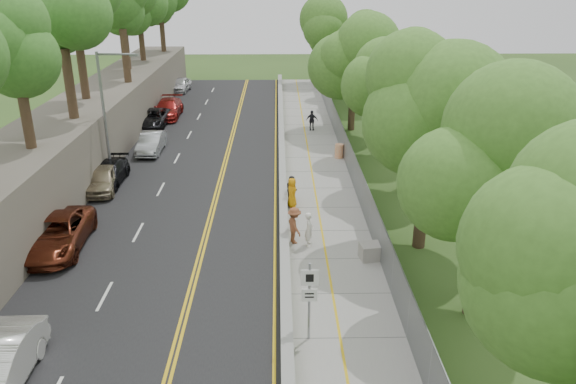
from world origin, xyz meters
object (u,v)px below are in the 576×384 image
(signpost, at_px, (309,293))
(car_2, at_px, (57,234))
(streetlight, at_px, (107,108))
(painter_0, at_px, (292,192))
(construction_barrel, at_px, (339,151))
(concrete_block, at_px, (372,251))
(person_far, at_px, (312,120))

(signpost, relative_size, car_2, 0.54)
(streetlight, relative_size, painter_0, 4.74)
(construction_barrel, distance_m, concrete_block, 14.88)
(streetlight, xyz_separation_m, signpost, (11.51, -17.02, -2.68))
(construction_barrel, bearing_deg, streetlight, -165.27)
(concrete_block, height_order, painter_0, painter_0)
(streetlight, height_order, concrete_block, streetlight)
(construction_barrel, height_order, painter_0, painter_0)
(signpost, xyz_separation_m, person_far, (1.75, 28.17, -1.07))
(car_2, bearing_deg, streetlight, 85.78)
(car_2, bearing_deg, person_far, 53.90)
(signpost, relative_size, construction_barrel, 3.11)
(painter_0, distance_m, person_far, 16.09)
(concrete_block, bearing_deg, streetlight, 143.31)
(car_2, height_order, painter_0, painter_0)
(concrete_block, relative_size, car_2, 0.19)
(signpost, height_order, concrete_block, signpost)
(construction_barrel, relative_size, painter_0, 0.59)
(streetlight, distance_m, signpost, 20.72)
(streetlight, height_order, painter_0, streetlight)
(streetlight, xyz_separation_m, car_2, (-0.14, -9.72, -3.81))
(construction_barrel, height_order, car_2, car_2)
(streetlight, bearing_deg, construction_barrel, 14.73)
(painter_0, height_order, person_far, painter_0)
(car_2, bearing_deg, concrete_block, -8.33)
(concrete_block, xyz_separation_m, painter_0, (-3.55, 6.20, 0.47))
(streetlight, relative_size, signpost, 2.58)
(construction_barrel, relative_size, concrete_block, 0.90)
(painter_0, bearing_deg, streetlight, 69.13)
(person_far, bearing_deg, signpost, 98.84)
(signpost, height_order, painter_0, signpost)
(streetlight, distance_m, person_far, 17.73)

